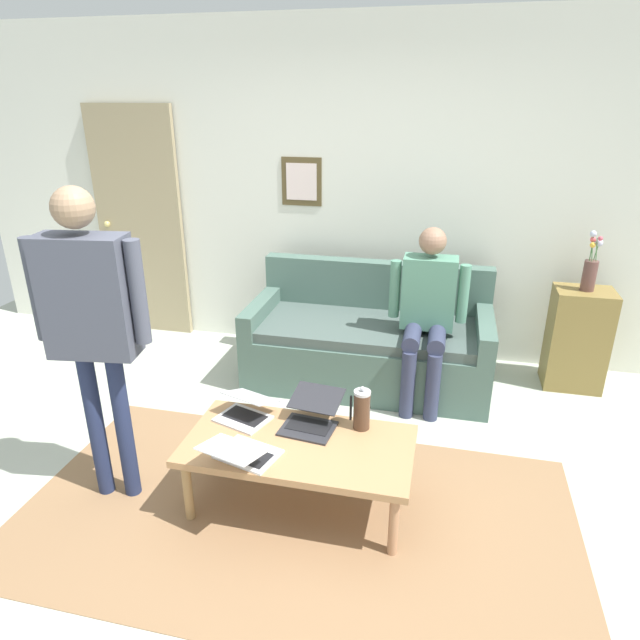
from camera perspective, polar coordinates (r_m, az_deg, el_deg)
ground_plane at (r=3.26m, az=-4.03°, el=-18.35°), size 7.68×7.68×0.00m
area_rug at (r=3.18m, az=-2.60°, el=-19.39°), size 2.98×1.63×0.01m
back_wall at (r=4.68m, az=3.55°, el=12.78°), size 7.04×0.11×2.70m
interior_door at (r=5.34m, az=-18.06°, el=9.37°), size 0.82×0.09×2.05m
couch at (r=4.36m, az=5.05°, el=-2.35°), size 1.83×0.86×0.88m
coffee_table at (r=3.04m, az=-2.20°, el=-13.13°), size 1.22×0.63×0.40m
laptop_left at (r=2.89m, az=-7.98°, el=-13.37°), size 0.38×0.42×0.14m
laptop_center at (r=3.13m, az=-0.94°, el=-10.01°), size 0.33×0.40×0.15m
laptop_right at (r=3.22m, az=-7.67°, el=-9.26°), size 0.36×0.36×0.15m
french_press at (r=3.07m, az=4.32°, el=-9.17°), size 0.11×0.09×0.26m
side_shelf at (r=4.64m, az=24.96°, el=-1.78°), size 0.42×0.32×0.78m
flower_vase at (r=4.47m, az=26.09°, el=4.66°), size 0.10×0.10×0.44m
person_standing at (r=2.99m, az=-22.58°, el=0.77°), size 0.60×0.25×1.73m
person_seated at (r=3.96m, az=11.00°, el=1.30°), size 0.55×0.51×1.28m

